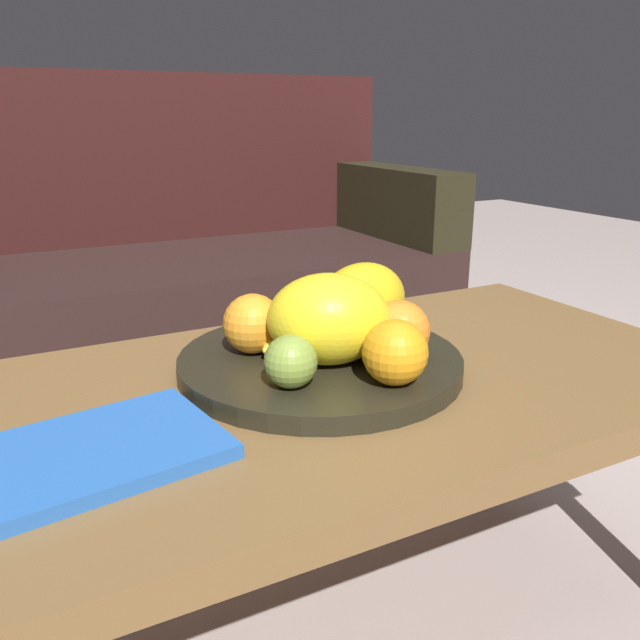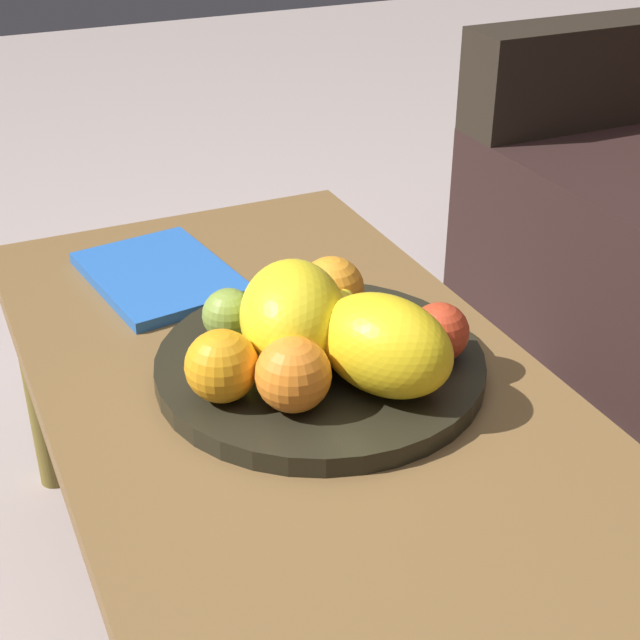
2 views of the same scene
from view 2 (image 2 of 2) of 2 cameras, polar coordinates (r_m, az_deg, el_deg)
coffee_table at (r=1.14m, az=-1.17°, el=-6.12°), size 1.10×0.58×0.44m
fruit_bowl at (r=1.13m, az=0.00°, el=-2.76°), size 0.39×0.39×0.03m
melon_large_front at (r=1.08m, az=-1.66°, el=0.28°), size 0.20×0.18×0.12m
melon_smaller_beside at (r=1.04m, az=3.94°, el=-1.53°), size 0.20×0.17×0.11m
orange_front at (r=1.01m, az=-1.64°, el=-3.32°), size 0.08×0.08×0.08m
orange_left at (r=1.03m, az=-5.98°, el=-2.79°), size 0.08×0.08×0.08m
orange_right at (r=1.18m, az=0.70°, el=1.88°), size 0.08×0.08×0.08m
apple_front at (r=1.15m, az=-5.53°, el=0.30°), size 0.07×0.07×0.07m
apple_left at (r=1.11m, az=7.24°, el=-0.74°), size 0.07×0.07×0.07m
banana_bunch at (r=1.13m, az=1.35°, el=-0.07°), size 0.17×0.13×0.06m
magazine at (r=1.37m, az=-9.65°, el=2.68°), size 0.27×0.21×0.02m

